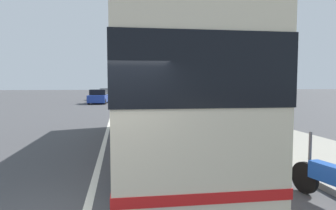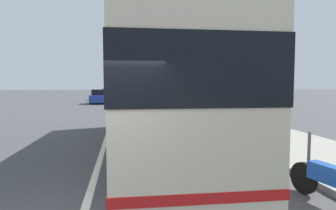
{
  "view_description": "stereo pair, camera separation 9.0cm",
  "coord_description": "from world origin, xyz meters",
  "px_view_note": "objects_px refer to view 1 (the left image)",
  "views": [
    {
      "loc": [
        -4.33,
        -0.59,
        2.2
      ],
      "look_at": [
        4.72,
        -2.09,
        1.53
      ],
      "focal_mm": 31.12,
      "sensor_mm": 36.0,
      "label": 1
    },
    {
      "loc": [
        -4.35,
        -0.68,
        2.2
      ],
      "look_at": [
        4.72,
        -2.09,
        1.53
      ],
      "focal_mm": 31.12,
      "sensor_mm": 36.0,
      "label": 2
    }
  ],
  "objects_px": {
    "utility_pole": "(216,65)",
    "coach_bus": "(159,90)",
    "car_oncoming": "(105,93)",
    "motorcycle_nearest_curb": "(249,146)",
    "roadside_tree_mid_block": "(219,36)",
    "car_behind_bus": "(99,97)",
    "car_far_distant": "(101,95)"
  },
  "relations": [
    {
      "from": "car_far_distant",
      "to": "roadside_tree_mid_block",
      "type": "distance_m",
      "value": 27.34
    },
    {
      "from": "car_far_distant",
      "to": "car_oncoming",
      "type": "height_order",
      "value": "car_far_distant"
    },
    {
      "from": "car_oncoming",
      "to": "car_far_distant",
      "type": "bearing_deg",
      "value": 1.04
    },
    {
      "from": "car_far_distant",
      "to": "coach_bus",
      "type": "bearing_deg",
      "value": 10.28
    },
    {
      "from": "car_oncoming",
      "to": "roadside_tree_mid_block",
      "type": "height_order",
      "value": "roadside_tree_mid_block"
    },
    {
      "from": "motorcycle_nearest_curb",
      "to": "utility_pole",
      "type": "distance_m",
      "value": 12.44
    },
    {
      "from": "car_oncoming",
      "to": "utility_pole",
      "type": "xyz_separation_m",
      "value": [
        -32.54,
        -9.0,
        2.81
      ]
    },
    {
      "from": "coach_bus",
      "to": "car_behind_bus",
      "type": "bearing_deg",
      "value": 10.0
    },
    {
      "from": "utility_pole",
      "to": "coach_bus",
      "type": "bearing_deg",
      "value": 151.55
    },
    {
      "from": "car_far_distant",
      "to": "roadside_tree_mid_block",
      "type": "bearing_deg",
      "value": 20.55
    },
    {
      "from": "car_behind_bus",
      "to": "utility_pole",
      "type": "bearing_deg",
      "value": 36.08
    },
    {
      "from": "car_far_distant",
      "to": "utility_pole",
      "type": "xyz_separation_m",
      "value": [
        -22.25,
        -9.04,
        2.8
      ]
    },
    {
      "from": "motorcycle_nearest_curb",
      "to": "car_behind_bus",
      "type": "relative_size",
      "value": 0.54
    },
    {
      "from": "car_far_distant",
      "to": "roadside_tree_mid_block",
      "type": "height_order",
      "value": "roadside_tree_mid_block"
    },
    {
      "from": "car_behind_bus",
      "to": "roadside_tree_mid_block",
      "type": "relative_size",
      "value": 0.69
    },
    {
      "from": "coach_bus",
      "to": "roadside_tree_mid_block",
      "type": "relative_size",
      "value": 1.89
    },
    {
      "from": "car_behind_bus",
      "to": "car_oncoming",
      "type": "relative_size",
      "value": 0.98
    },
    {
      "from": "coach_bus",
      "to": "car_far_distant",
      "type": "relative_size",
      "value": 2.45
    },
    {
      "from": "motorcycle_nearest_curb",
      "to": "roadside_tree_mid_block",
      "type": "relative_size",
      "value": 0.37
    },
    {
      "from": "car_oncoming",
      "to": "roadside_tree_mid_block",
      "type": "distance_m",
      "value": 37.2
    },
    {
      "from": "coach_bus",
      "to": "utility_pole",
      "type": "height_order",
      "value": "utility_pole"
    },
    {
      "from": "coach_bus",
      "to": "roadside_tree_mid_block",
      "type": "xyz_separation_m",
      "value": [
        6.03,
        -4.13,
        2.85
      ]
    },
    {
      "from": "motorcycle_nearest_curb",
      "to": "car_behind_bus",
      "type": "xyz_separation_m",
      "value": [
        26.13,
        5.89,
        0.26
      ]
    },
    {
      "from": "motorcycle_nearest_curb",
      "to": "roadside_tree_mid_block",
      "type": "height_order",
      "value": "roadside_tree_mid_block"
    },
    {
      "from": "motorcycle_nearest_curb",
      "to": "car_far_distant",
      "type": "bearing_deg",
      "value": 6.96
    },
    {
      "from": "car_oncoming",
      "to": "utility_pole",
      "type": "relative_size",
      "value": 0.61
    },
    {
      "from": "car_behind_bus",
      "to": "utility_pole",
      "type": "distance_m",
      "value": 17.17
    },
    {
      "from": "car_far_distant",
      "to": "motorcycle_nearest_curb",
      "type": "bearing_deg",
      "value": 13.54
    },
    {
      "from": "motorcycle_nearest_curb",
      "to": "coach_bus",
      "type": "bearing_deg",
      "value": 43.82
    },
    {
      "from": "car_far_distant",
      "to": "roadside_tree_mid_block",
      "type": "relative_size",
      "value": 0.77
    },
    {
      "from": "car_far_distant",
      "to": "car_oncoming",
      "type": "xyz_separation_m",
      "value": [
        10.29,
        -0.05,
        -0.0
      ]
    },
    {
      "from": "coach_bus",
      "to": "motorcycle_nearest_curb",
      "type": "distance_m",
      "value": 3.41
    }
  ]
}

